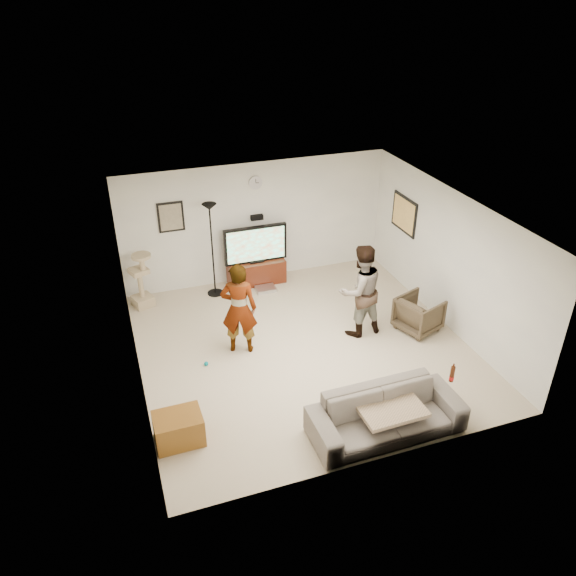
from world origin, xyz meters
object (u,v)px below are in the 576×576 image
object	(u,v)px
armchair	(419,314)
side_table	(179,429)
cat_tree	(140,280)
tv_stand	(256,272)
sofa	(386,414)
tv	(256,244)
floor_lamp	(212,251)
person_right	(360,291)
person_left	(239,309)
beer_bottle	(452,374)

from	to	relation	value
armchair	side_table	size ratio (longest dim) A/B	1.08
cat_tree	armchair	distance (m)	5.26
cat_tree	armchair	world-z (taller)	cat_tree
tv_stand	sofa	distance (m)	4.83
tv	sofa	distance (m)	4.86
floor_lamp	person_right	xyz separation A→B (m)	(2.12, -2.21, -0.11)
person_left	side_table	world-z (taller)	person_left
person_left	tv_stand	bearing A→B (deg)	-93.00
side_table	beer_bottle	bearing A→B (deg)	-11.56
cat_tree	person_left	world-z (taller)	person_left
side_table	tv_stand	bearing A→B (deg)	60.29
person_left	sofa	size ratio (longest dim) A/B	0.76
cat_tree	sofa	distance (m)	5.44
armchair	side_table	distance (m)	4.77
person_left	beer_bottle	world-z (taller)	person_left
person_left	sofa	world-z (taller)	person_left
sofa	person_right	bearing A→B (deg)	72.71
cat_tree	beer_bottle	bearing A→B (deg)	-50.45
tv	beer_bottle	distance (m)	5.03
tv_stand	side_table	distance (m)	4.64
tv	armchair	xyz separation A→B (m)	(2.27, -2.67, -0.56)
person_right	side_table	xyz separation A→B (m)	(-3.50, -1.64, -0.64)
beer_bottle	armchair	size ratio (longest dim) A/B	0.35
floor_lamp	armchair	bearing A→B (deg)	-37.99
tv_stand	floor_lamp	xyz separation A→B (m)	(-0.92, -0.18, 0.72)
tv_stand	person_left	world-z (taller)	person_left
tv	beer_bottle	world-z (taller)	tv
tv	person_right	world-z (taller)	person_right
floor_lamp	person_left	xyz separation A→B (m)	(-0.01, -2.04, -0.14)
tv_stand	person_right	distance (m)	2.74
floor_lamp	person_left	bearing A→B (deg)	-90.37
cat_tree	beer_bottle	world-z (taller)	cat_tree
armchair	tv_stand	bearing A→B (deg)	20.55
beer_bottle	cat_tree	bearing A→B (deg)	129.55
tv_stand	armchair	distance (m)	3.50
cat_tree	beer_bottle	xyz separation A→B (m)	(3.83, -4.64, 0.20)
tv_stand	beer_bottle	size ratio (longest dim) A/B	4.73
armchair	side_table	bearing A→B (deg)	86.85
person_right	sofa	bearing A→B (deg)	67.14
tv_stand	sofa	xyz separation A→B (m)	(0.47, -4.80, 0.07)
tv_stand	beer_bottle	distance (m)	5.05
tv_stand	person_right	xyz separation A→B (m)	(1.20, -2.39, 0.61)
tv	person_left	size ratio (longest dim) A/B	0.79
sofa	beer_bottle	xyz separation A→B (m)	(1.00, 0.00, 0.44)
person_right	beer_bottle	distance (m)	2.43
person_right	cat_tree	bearing A→B (deg)	-38.14
tv_stand	floor_lamp	bearing A→B (deg)	-169.25
tv_stand	beer_bottle	bearing A→B (deg)	-72.98
tv	floor_lamp	bearing A→B (deg)	-169.25
tv_stand	floor_lamp	world-z (taller)	floor_lamp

